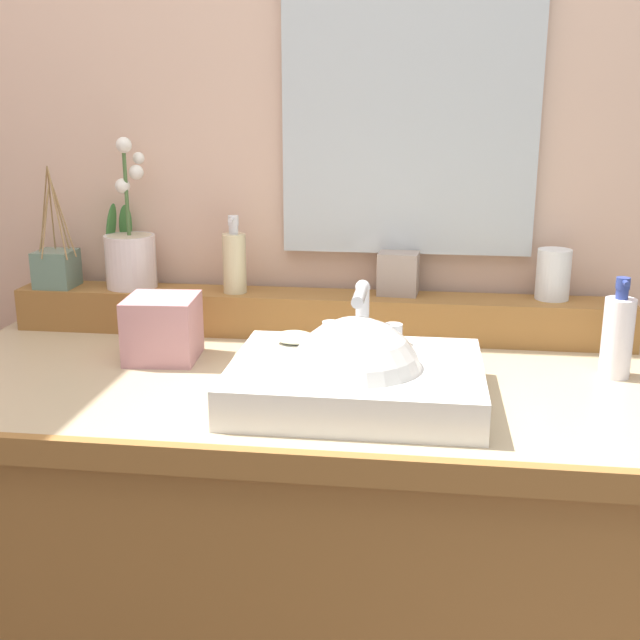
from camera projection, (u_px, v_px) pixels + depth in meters
wall_back at (327, 150)px, 1.74m from camera, size 3.21×0.20×2.49m
vanity_cabinet at (299, 586)px, 1.54m from camera, size 1.36×0.66×0.88m
back_ledge at (316, 314)px, 1.66m from camera, size 1.28×0.11×0.09m
sink_basin at (356, 383)px, 1.29m from camera, size 0.41×0.32×0.26m
soap_bar at (297, 337)px, 1.39m from camera, size 0.07×0.04×0.02m
potted_plant at (130, 252)px, 1.69m from camera, size 0.12×0.11×0.32m
soap_dispenser at (234, 261)px, 1.64m from camera, size 0.05×0.05×0.16m
tumbler_cup at (553, 274)px, 1.59m from camera, size 0.07×0.07×0.10m
reed_diffuser at (56, 267)px, 1.70m from camera, size 0.10×0.09×0.26m
trinket_box at (398, 273)px, 1.64m from camera, size 0.09×0.07×0.09m
lotion_bottle at (618, 335)px, 1.40m from camera, size 0.05×0.06×0.18m
tissue_box at (163, 328)px, 1.50m from camera, size 0.14×0.14×0.12m
mirror at (409, 109)px, 1.59m from camera, size 0.52×0.02×0.58m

